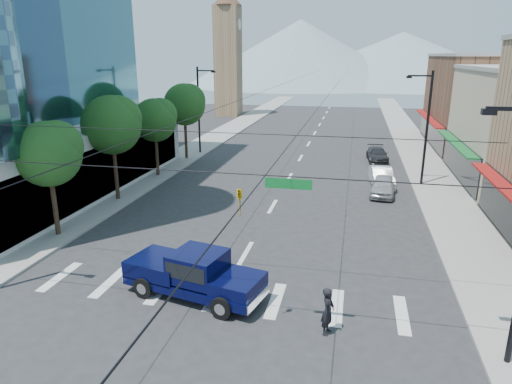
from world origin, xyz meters
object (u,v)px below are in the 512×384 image
at_px(pickup_truck, 194,273).
at_px(parked_car_far, 377,154).
at_px(pedestrian, 328,311).
at_px(parked_car_near, 383,186).
at_px(parked_car_mid, 381,177).

height_order(pickup_truck, parked_car_far, pickup_truck).
bearing_deg(pedestrian, parked_car_far, 9.08).
height_order(parked_car_near, parked_car_far, parked_car_near).
height_order(pedestrian, parked_car_mid, pedestrian).
distance_m(pickup_truck, parked_car_far, 30.34).
distance_m(pickup_truck, parked_car_near, 19.35).
height_order(pickup_truck, parked_car_near, pickup_truck).
relative_size(parked_car_near, parked_car_mid, 0.95).
bearing_deg(pedestrian, parked_car_mid, 6.79).
bearing_deg(parked_car_near, parked_car_mid, 95.96).
bearing_deg(parked_car_mid, pedestrian, -103.24).
bearing_deg(parked_car_mid, parked_car_near, -95.56).
height_order(pedestrian, parked_car_far, pedestrian).
xyz_separation_m(pickup_truck, parked_car_near, (8.74, 17.26, -0.36)).
xyz_separation_m(pedestrian, parked_car_mid, (2.89, 21.45, -0.19)).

